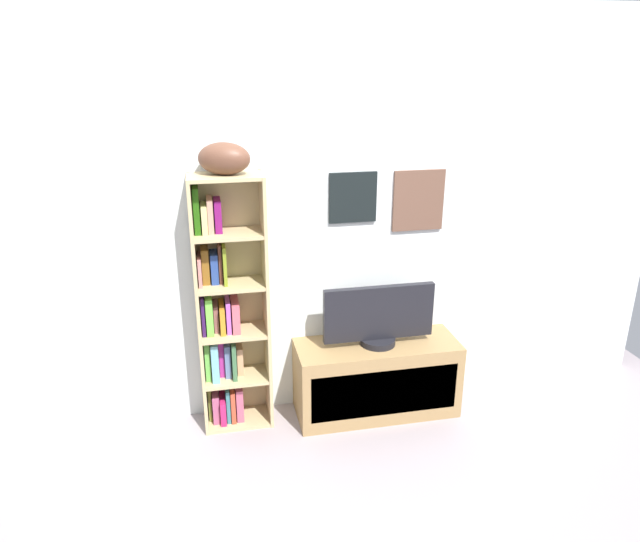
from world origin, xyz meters
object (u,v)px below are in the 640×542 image
object	(u,v)px
bookshelf	(226,316)
tv_stand	(376,378)
football	(224,159)
television	(379,317)

from	to	relation	value
bookshelf	tv_stand	size ratio (longest dim) A/B	1.53
football	tv_stand	size ratio (longest dim) A/B	0.28
bookshelf	television	world-z (taller)	bookshelf
football	tv_stand	xyz separation A→B (m)	(0.88, -0.07, -1.41)
bookshelf	football	world-z (taller)	football
bookshelf	football	bearing A→B (deg)	-35.23
television	tv_stand	bearing A→B (deg)	-90.00
tv_stand	television	distance (m)	0.43
bookshelf	football	xyz separation A→B (m)	(0.04, -0.03, 0.94)
football	television	distance (m)	1.32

